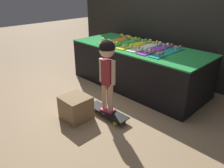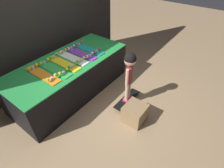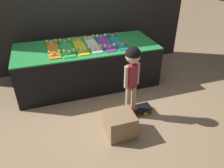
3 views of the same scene
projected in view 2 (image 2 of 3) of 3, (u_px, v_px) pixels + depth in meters
name	position (u px, v px, depth m)	size (l,w,h in m)	color
ground_plane	(98.00, 104.00, 3.40)	(16.00, 16.00, 0.00)	#9E7F5B
back_wall	(33.00, 17.00, 3.20)	(4.53, 0.10, 2.76)	black
display_rack	(71.00, 76.00, 3.49)	(2.41, 1.02, 0.73)	black
skateboard_orange_on_rack	(42.00, 74.00, 2.90)	(0.18, 0.77, 0.09)	orange
skateboard_green_on_rack	(54.00, 69.00, 3.03)	(0.18, 0.77, 0.09)	green
skateboard_yellow_on_rack	(63.00, 63.00, 3.17)	(0.18, 0.77, 0.09)	yellow
skateboard_white_on_rack	(72.00, 57.00, 3.32)	(0.18, 0.77, 0.09)	white
skateboard_purple_on_rack	(80.00, 53.00, 3.45)	(0.18, 0.77, 0.09)	purple
skateboard_teal_on_rack	(88.00, 49.00, 3.59)	(0.18, 0.77, 0.09)	teal
skateboard_on_floor	(127.00, 100.00, 3.39)	(0.67, 0.19, 0.09)	black
child	(129.00, 69.00, 2.93)	(0.24, 0.20, 1.00)	#E03D6B
storage_box	(135.00, 113.00, 3.00)	(0.37, 0.35, 0.33)	#8E704C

